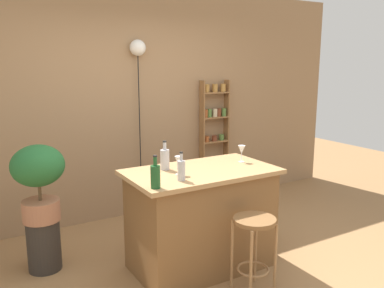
% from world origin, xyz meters
% --- Properties ---
extents(ground, '(12.00, 12.00, 0.00)m').
position_xyz_m(ground, '(0.00, 0.00, 0.00)').
color(ground, olive).
extents(back_wall, '(6.40, 0.10, 2.80)m').
position_xyz_m(back_wall, '(0.00, 1.95, 1.40)').
color(back_wall, '#997551').
rests_on(back_wall, ground).
extents(kitchen_counter, '(1.36, 0.78, 0.95)m').
position_xyz_m(kitchen_counter, '(0.00, 0.30, 0.48)').
color(kitchen_counter, brown).
rests_on(kitchen_counter, ground).
extents(bar_stool, '(0.35, 0.35, 0.67)m').
position_xyz_m(bar_stool, '(0.14, -0.31, 0.50)').
color(bar_stool, '#997047').
rests_on(bar_stool, ground).
extents(spice_shelf, '(0.42, 0.12, 1.67)m').
position_xyz_m(spice_shelf, '(1.15, 1.82, 0.90)').
color(spice_shelf, olive).
rests_on(spice_shelf, ground).
extents(plant_stool, '(0.30, 0.30, 0.49)m').
position_xyz_m(plant_stool, '(-1.29, 0.99, 0.24)').
color(plant_stool, '#2D2823').
rests_on(plant_stool, ground).
extents(potted_plant, '(0.47, 0.43, 0.71)m').
position_xyz_m(potted_plant, '(-1.29, 0.99, 0.91)').
color(potted_plant, '#A86B4C').
rests_on(potted_plant, plant_stool).
extents(bottle_spirits_clear, '(0.08, 0.08, 0.27)m').
position_xyz_m(bottle_spirits_clear, '(-0.28, 0.47, 1.05)').
color(bottle_spirits_clear, '#B2B2B7').
rests_on(bottle_spirits_clear, kitchen_counter).
extents(bottle_wine_red, '(0.07, 0.07, 0.24)m').
position_xyz_m(bottle_wine_red, '(-0.32, 0.10, 1.04)').
color(bottle_wine_red, '#B2B2B7').
rests_on(bottle_wine_red, kitchen_counter).
extents(bottle_sauce_amber, '(0.08, 0.08, 0.26)m').
position_xyz_m(bottle_sauce_amber, '(-0.59, 0.02, 1.05)').
color(bottle_sauce_amber, '#194C23').
rests_on(bottle_sauce_amber, kitchen_counter).
extents(wine_glass_left, '(0.07, 0.07, 0.16)m').
position_xyz_m(wine_glass_left, '(0.50, 0.35, 1.07)').
color(wine_glass_left, silver).
rests_on(wine_glass_left, kitchen_counter).
extents(wine_glass_center, '(0.07, 0.07, 0.16)m').
position_xyz_m(wine_glass_center, '(-0.25, 0.26, 1.07)').
color(wine_glass_center, silver).
rests_on(wine_glass_center, kitchen_counter).
extents(pendant_globe_light, '(0.19, 0.19, 2.17)m').
position_xyz_m(pendant_globe_light, '(0.06, 1.84, 2.03)').
color(pendant_globe_light, black).
rests_on(pendant_globe_light, ground).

